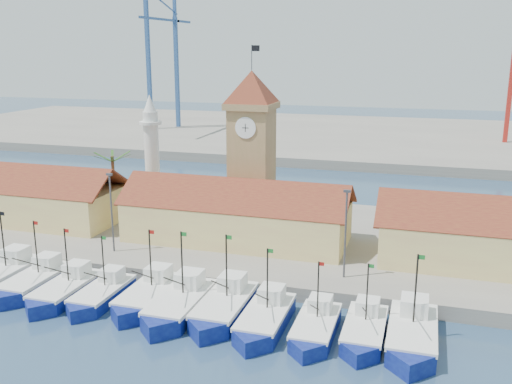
% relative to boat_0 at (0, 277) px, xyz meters
% --- Properties ---
extents(ground, '(400.00, 400.00, 0.00)m').
position_rel_boat_0_xyz_m(ground, '(20.25, -3.31, -0.83)').
color(ground, navy).
rests_on(ground, ground).
extents(quay, '(140.00, 32.00, 1.50)m').
position_rel_boat_0_xyz_m(quay, '(20.25, 20.69, -0.08)').
color(quay, gray).
rests_on(quay, ground).
extents(terminal, '(240.00, 80.00, 2.00)m').
position_rel_boat_0_xyz_m(terminal, '(20.25, 106.69, 0.17)').
color(terminal, gray).
rests_on(terminal, ground).
extents(boat_0, '(3.89, 10.65, 8.06)m').
position_rel_boat_0_xyz_m(boat_0, '(0.00, 0.00, 0.00)').
color(boat_0, '#0C125D').
rests_on(boat_0, ground).
extents(boat_1, '(3.61, 9.88, 7.48)m').
position_rel_boat_0_xyz_m(boat_1, '(4.21, -0.21, -0.06)').
color(boat_1, '#0C125D').
rests_on(boat_1, ground).
extents(boat_2, '(3.54, 9.68, 7.33)m').
position_rel_boat_0_xyz_m(boat_2, '(8.40, -1.10, -0.08)').
color(boat_2, '#0C125D').
rests_on(boat_2, ground).
extents(boat_3, '(3.31, 9.06, 6.85)m').
position_rel_boat_0_xyz_m(boat_3, '(12.30, -0.79, -0.12)').
color(boat_3, '#0C125D').
rests_on(boat_3, ground).
extents(boat_4, '(3.69, 10.11, 7.65)m').
position_rel_boat_0_xyz_m(boat_4, '(16.85, 0.07, -0.04)').
color(boat_4, '#0C125D').
rests_on(boat_4, ground).
extents(boat_5, '(3.92, 10.75, 8.13)m').
position_rel_boat_0_xyz_m(boat_5, '(20.55, -0.91, 0.01)').
color(boat_5, '#0C125D').
rests_on(boat_5, ground).
extents(boat_6, '(3.87, 10.61, 8.03)m').
position_rel_boat_0_xyz_m(boat_6, '(24.66, -0.29, -0.00)').
color(boat_6, '#0C125D').
rests_on(boat_6, ground).
extents(boat_7, '(3.63, 9.93, 7.52)m').
position_rel_boat_0_xyz_m(boat_7, '(28.83, -1.31, -0.06)').
color(boat_7, '#0C125D').
rests_on(boat_7, ground).
extents(boat_8, '(3.31, 9.06, 6.86)m').
position_rel_boat_0_xyz_m(boat_8, '(33.34, -1.43, -0.12)').
color(boat_8, '#0C125D').
rests_on(boat_8, ground).
extents(boat_9, '(3.32, 9.09, 6.88)m').
position_rel_boat_0_xyz_m(boat_9, '(37.39, -0.78, -0.12)').
color(boat_9, '#0C125D').
rests_on(boat_9, ground).
extents(boat_10, '(3.91, 10.70, 8.10)m').
position_rel_boat_0_xyz_m(boat_10, '(41.26, -0.67, 0.00)').
color(boat_10, '#0C125D').
rests_on(boat_10, ground).
extents(hall_left, '(31.20, 10.13, 7.61)m').
position_rel_boat_0_xyz_m(hall_left, '(-11.75, 16.69, 3.15)').
color(hall_left, '#E5D77D').
rests_on(hall_left, quay).
extents(hall_center, '(27.04, 10.13, 7.61)m').
position_rel_boat_0_xyz_m(hall_center, '(20.25, 16.69, 3.15)').
color(hall_center, '#E5D77D').
rests_on(hall_center, quay).
extents(clock_tower, '(5.80, 5.80, 22.70)m').
position_rel_boat_0_xyz_m(clock_tower, '(20.25, 22.68, 11.13)').
color(clock_tower, '#A57E55').
rests_on(clock_tower, quay).
extents(minaret, '(3.00, 3.00, 16.30)m').
position_rel_boat_0_xyz_m(minaret, '(5.25, 24.69, 8.90)').
color(minaret, silver).
rests_on(minaret, quay).
extents(palm_tree, '(5.60, 5.03, 8.39)m').
position_rel_boat_0_xyz_m(palm_tree, '(0.25, 22.69, 5.41)').
color(palm_tree, brown).
rests_on(palm_tree, quay).
extents(lamp_posts, '(80.70, 0.25, 9.03)m').
position_rel_boat_0_xyz_m(lamp_posts, '(20.75, 8.69, 5.64)').
color(lamp_posts, '#3F3F44').
rests_on(lamp_posts, quay).
extents(crane_blue_far, '(1.00, 36.11, 47.89)m').
position_rel_boat_0_xyz_m(crane_blue_far, '(-32.87, 96.95, 28.01)').
color(crane_blue_far, '#2E538D').
rests_on(crane_blue_far, terminal).
extents(crane_blue_near, '(1.00, 30.25, 37.16)m').
position_rel_boat_0_xyz_m(crane_blue_near, '(-27.32, 103.50, 21.60)').
color(crane_blue_near, '#2E538D').
rests_on(crane_blue_near, terminal).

